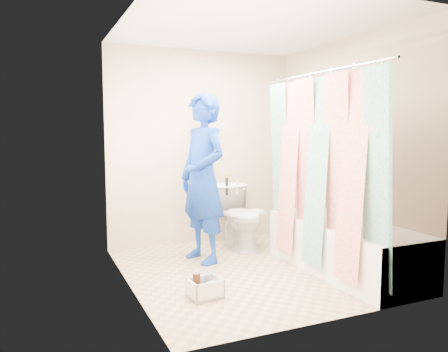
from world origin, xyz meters
name	(u,v)px	position (x,y,z in m)	size (l,w,h in m)	color
floor	(249,270)	(0.00, 0.00, 0.00)	(2.60, 2.60, 0.00)	tan
ceiling	(250,27)	(0.00, 0.00, 2.40)	(2.40, 2.60, 0.02)	silver
wall_back	(203,148)	(0.00, 1.30, 1.20)	(2.40, 0.02, 2.40)	#B8A48D
wall_front	(332,161)	(0.00, -1.30, 1.20)	(2.40, 0.02, 2.40)	#B8A48D
wall_left	(127,155)	(-1.20, 0.00, 1.20)	(0.02, 2.60, 2.40)	#B8A48D
wall_right	(347,150)	(1.20, 0.00, 1.20)	(0.02, 2.60, 2.40)	#B8A48D
bathtub	(344,246)	(0.85, -0.43, 0.27)	(0.70, 1.75, 0.50)	white
curtain_rod	(321,72)	(0.52, -0.43, 1.95)	(0.02, 0.02, 1.90)	silver
shower_curtain	(318,172)	(0.52, -0.43, 1.02)	(0.06, 1.75, 1.80)	white
toilet	(240,216)	(0.30, 0.83, 0.38)	(0.42, 0.75, 0.76)	white
tank_lid	(245,213)	(0.30, 0.71, 0.45)	(0.47, 0.20, 0.04)	white
tank_internals	(230,184)	(0.25, 1.03, 0.75)	(0.19, 0.06, 0.25)	black
plumber	(203,178)	(-0.30, 0.50, 0.91)	(0.66, 0.43, 1.81)	#0E1A94
cleaning_caddy	(206,289)	(-0.66, -0.50, 0.08)	(0.29, 0.24, 0.21)	white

